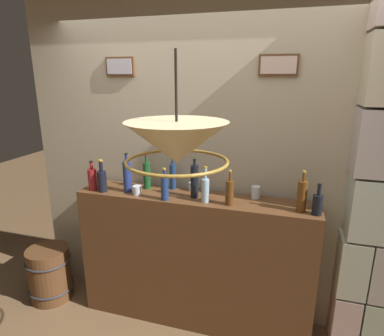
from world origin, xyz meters
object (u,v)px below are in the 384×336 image
(liquor_bottle_whiskey, at_px, (302,196))
(liquor_bottle_scotch, at_px, (194,181))
(glass_tumbler_shot, at_px, (256,192))
(liquor_bottle_sherry, at_px, (230,192))
(liquor_bottle_rye, at_px, (92,179))
(wooden_barrel, at_px, (50,273))
(liquor_bottle_rum, at_px, (173,176))
(pendant_lamp, at_px, (177,144))
(glass_tumbler_highball, at_px, (137,190))
(liquor_bottle_port, at_px, (318,204))
(liquor_bottle_mezcal, at_px, (205,189))
(liquor_bottle_amaro, at_px, (165,188))
(liquor_bottle_gin, at_px, (127,176))
(liquor_bottle_tequila, at_px, (102,180))
(glass_tumbler_rocks, at_px, (193,186))
(liquor_bottle_vodka, at_px, (147,175))

(liquor_bottle_whiskey, bearing_deg, liquor_bottle_scotch, 176.77)
(liquor_bottle_scotch, height_order, glass_tumbler_shot, liquor_bottle_scotch)
(liquor_bottle_sherry, relative_size, liquor_bottle_rye, 1.07)
(liquor_bottle_whiskey, distance_m, wooden_barrel, 2.40)
(liquor_bottle_rum, height_order, pendant_lamp, pendant_lamp)
(liquor_bottle_rye, xyz_separation_m, glass_tumbler_highball, (0.41, 0.00, -0.06))
(liquor_bottle_whiskey, height_order, pendant_lamp, pendant_lamp)
(liquor_bottle_rye, distance_m, liquor_bottle_rum, 0.67)
(liquor_bottle_port, xyz_separation_m, glass_tumbler_highball, (-1.36, -0.00, -0.04))
(liquor_bottle_mezcal, height_order, pendant_lamp, pendant_lamp)
(liquor_bottle_amaro, xyz_separation_m, liquor_bottle_scotch, (0.20, 0.12, 0.04))
(liquor_bottle_gin, relative_size, liquor_bottle_tequila, 1.21)
(glass_tumbler_rocks, relative_size, pendant_lamp, 0.15)
(liquor_bottle_amaro, xyz_separation_m, pendant_lamp, (0.39, -0.82, 0.53))
(liquor_bottle_mezcal, relative_size, liquor_bottle_scotch, 0.89)
(glass_tumbler_rocks, distance_m, glass_tumbler_highball, 0.46)
(glass_tumbler_shot, bearing_deg, wooden_barrel, -172.67)
(liquor_bottle_whiskey, xyz_separation_m, glass_tumbler_shot, (-0.33, 0.16, -0.07))
(liquor_bottle_rye, bearing_deg, glass_tumbler_shot, 8.27)
(liquor_bottle_amaro, distance_m, liquor_bottle_whiskey, 1.00)
(liquor_bottle_whiskey, xyz_separation_m, glass_tumbler_rocks, (-0.85, 0.19, -0.08))
(liquor_bottle_mezcal, relative_size, liquor_bottle_whiskey, 0.93)
(liquor_bottle_amaro, relative_size, liquor_bottle_vodka, 0.86)
(liquor_bottle_mezcal, xyz_separation_m, liquor_bottle_vodka, (-0.55, 0.16, 0.02))
(liquor_bottle_tequila, height_order, liquor_bottle_scotch, liquor_bottle_scotch)
(liquor_bottle_tequila, relative_size, pendant_lamp, 0.54)
(liquor_bottle_port, height_order, pendant_lamp, pendant_lamp)
(liquor_bottle_rye, xyz_separation_m, liquor_bottle_scotch, (0.86, 0.08, 0.04))
(liquor_bottle_tequila, height_order, wooden_barrel, liquor_bottle_tequila)
(liquor_bottle_scotch, distance_m, glass_tumbler_rocks, 0.18)
(liquor_bottle_mezcal, relative_size, liquor_bottle_tequila, 1.03)
(liquor_bottle_port, height_order, liquor_bottle_gin, liquor_bottle_gin)
(liquor_bottle_sherry, distance_m, liquor_bottle_gin, 0.85)
(liquor_bottle_tequila, xyz_separation_m, liquor_bottle_scotch, (0.76, 0.09, 0.03))
(liquor_bottle_tequila, height_order, glass_tumbler_rocks, liquor_bottle_tequila)
(liquor_bottle_amaro, xyz_separation_m, liquor_bottle_whiskey, (1.00, 0.07, 0.02))
(glass_tumbler_highball, distance_m, wooden_barrel, 1.31)
(liquor_bottle_tequila, relative_size, liquor_bottle_whiskey, 0.90)
(liquor_bottle_vodka, relative_size, glass_tumbler_shot, 3.04)
(liquor_bottle_port, relative_size, wooden_barrel, 0.44)
(liquor_bottle_sherry, height_order, liquor_bottle_gin, liquor_bottle_gin)
(liquor_bottle_tequila, relative_size, liquor_bottle_vodka, 0.91)
(glass_tumbler_rocks, bearing_deg, liquor_bottle_tequila, -161.83)
(liquor_bottle_rum, relative_size, liquor_bottle_whiskey, 0.95)
(liquor_bottle_vodka, xyz_separation_m, glass_tumbler_rocks, (0.39, 0.05, -0.08))
(liquor_bottle_sherry, height_order, glass_tumbler_highball, liquor_bottle_sherry)
(liquor_bottle_gin, height_order, liquor_bottle_amaro, liquor_bottle_gin)
(liquor_bottle_port, height_order, liquor_bottle_amaro, liquor_bottle_amaro)
(liquor_bottle_rye, bearing_deg, liquor_bottle_mezcal, 0.34)
(liquor_bottle_sherry, xyz_separation_m, liquor_bottle_rye, (-1.15, -0.00, -0.00))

